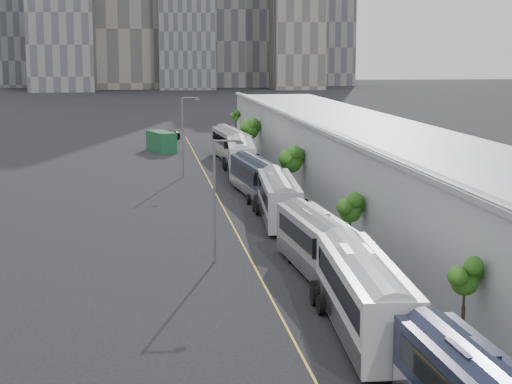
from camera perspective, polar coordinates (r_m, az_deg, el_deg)
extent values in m
cube|color=gray|center=(63.43, 8.67, -3.30)|extent=(10.00, 170.00, 0.12)
cube|color=gold|center=(61.36, -0.81, -3.67)|extent=(0.12, 160.00, 0.02)
cube|color=gray|center=(64.02, 12.18, -0.24)|extent=(12.00, 160.00, 6.80)
cube|color=gray|center=(63.66, 12.26, 1.94)|extent=(12.45, 160.40, 2.57)
cube|color=gray|center=(61.77, 7.13, 2.93)|extent=(0.30, 160.00, 0.40)
cube|color=black|center=(31.41, 14.22, -10.21)|extent=(1.30, 2.14, 0.29)
cube|color=silver|center=(42.57, 7.18, -6.83)|extent=(3.66, 13.97, 3.35)
cube|color=black|center=(42.21, 7.27, -6.12)|extent=(3.61, 12.32, 1.14)
cube|color=silver|center=(42.88, 7.15, -8.20)|extent=(3.68, 13.70, 1.07)
cube|color=silver|center=(43.59, 6.70, -3.94)|extent=(1.53, 2.42, 0.32)
cube|color=gray|center=(53.45, 4.30, -3.55)|extent=(3.43, 13.18, 3.16)
cube|color=black|center=(53.13, 4.35, -3.00)|extent=(3.39, 11.62, 1.07)
cube|color=silver|center=(53.69, 4.28, -4.60)|extent=(3.45, 12.92, 1.01)
cube|color=gray|center=(54.54, 3.99, -1.43)|extent=(1.44, 2.28, 0.30)
cube|color=#999BA2|center=(69.66, 1.52, -0.46)|extent=(3.65, 13.39, 3.20)
cube|color=black|center=(69.36, 1.55, -0.02)|extent=(3.59, 11.81, 1.09)
cube|color=silver|center=(69.84, 1.52, -1.29)|extent=(3.67, 13.13, 1.03)
cube|color=#999BA2|center=(70.87, 1.33, 1.15)|extent=(1.49, 2.33, 0.31)
cube|color=black|center=(82.39, -0.02, 1.01)|extent=(3.63, 12.73, 3.04)
cube|color=black|center=(82.12, 0.00, 1.37)|extent=(3.55, 11.24, 1.03)
cube|color=silver|center=(82.54, -0.02, 0.34)|extent=(3.64, 12.49, 0.97)
cube|color=black|center=(83.59, -0.15, 2.29)|extent=(1.44, 2.23, 0.29)
cube|color=white|center=(96.44, -1.03, 2.36)|extent=(3.91, 14.10, 3.37)
cube|color=black|center=(96.15, -1.02, 2.71)|extent=(3.83, 12.44, 1.15)
cube|color=silver|center=(96.57, -1.03, 1.73)|extent=(3.93, 13.83, 1.08)
cube|color=white|center=(97.81, -1.15, 3.55)|extent=(1.58, 2.46, 0.32)
cube|color=gray|center=(109.53, -1.68, 3.21)|extent=(3.75, 14.10, 3.38)
cube|color=black|center=(109.25, -1.67, 3.51)|extent=(3.70, 12.43, 1.15)
cube|color=silver|center=(109.65, -1.68, 2.65)|extent=(3.77, 13.82, 1.08)
cube|color=gray|center=(110.94, -1.78, 4.25)|extent=(1.55, 2.45, 0.32)
cylinder|color=black|center=(41.52, 13.65, -7.82)|extent=(0.18, 0.18, 3.57)
sphere|color=#195313|center=(41.06, 13.74, -5.58)|extent=(1.30, 1.30, 1.30)
cylinder|color=black|center=(61.28, 6.29, -2.38)|extent=(0.18, 0.18, 2.87)
sphere|color=#195313|center=(61.00, 6.31, -1.06)|extent=(1.64, 1.64, 1.64)
cylinder|color=black|center=(83.14, 2.35, 1.03)|extent=(0.18, 0.18, 3.57)
sphere|color=#195313|center=(82.89, 2.36, 2.27)|extent=(2.17, 2.17, 2.17)
cylinder|color=black|center=(113.32, -0.40, 3.35)|extent=(0.18, 0.18, 3.85)
sphere|color=#195313|center=(113.13, -0.40, 4.34)|extent=(2.39, 2.39, 2.39)
cylinder|color=black|center=(136.50, -1.38, 4.34)|extent=(0.18, 0.18, 3.67)
sphere|color=#195313|center=(136.36, -1.39, 5.05)|extent=(1.14, 1.14, 1.14)
cylinder|color=#59595E|center=(56.27, -2.79, -0.63)|extent=(0.18, 0.18, 8.19)
cylinder|color=#59595E|center=(55.80, -1.90, 3.43)|extent=(1.80, 0.14, 0.14)
cube|color=#59595E|center=(55.90, -1.08, 3.29)|extent=(0.50, 0.22, 0.18)
cylinder|color=#59595E|center=(94.97, -4.92, 3.66)|extent=(0.18, 0.18, 8.86)
cylinder|color=#59595E|center=(94.68, -4.41, 6.28)|extent=(1.80, 0.14, 0.14)
cube|color=#59595E|center=(94.74, -3.92, 6.19)|extent=(0.50, 0.22, 0.18)
cube|color=#154727|center=(119.78, -6.33, 3.36)|extent=(4.21, 6.87, 2.79)
imported|color=black|center=(134.32, -5.89, 3.75)|extent=(4.25, 6.03, 1.53)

